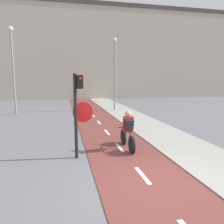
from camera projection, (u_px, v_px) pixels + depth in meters
ground_plane at (149, 185)px, 5.47m from camera, size 120.00×120.00×0.00m
bike_lane at (149, 184)px, 5.47m from camera, size 2.61×60.00×0.02m
building_row_background at (77, 53)px, 30.04m from camera, size 60.00×5.20×12.34m
traffic_light_pole at (78, 106)px, 7.09m from camera, size 0.67×0.25×2.80m
street_lamp_far at (13, 61)px, 15.65m from camera, size 0.36×0.36×6.31m
street_lamp_sidewalk at (115, 66)px, 17.80m from camera, size 0.36×0.36×5.92m
cyclist_near at (128, 131)px, 8.11m from camera, size 0.46×1.75×1.46m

